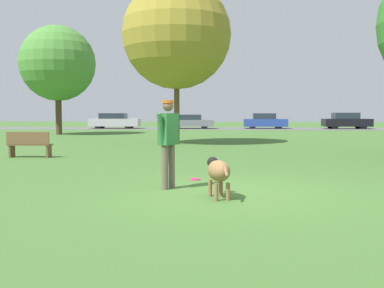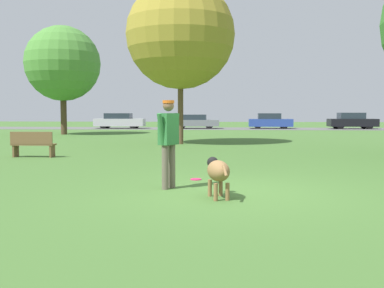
% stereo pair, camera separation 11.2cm
% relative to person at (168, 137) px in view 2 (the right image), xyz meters
% --- Properties ---
extents(ground_plane, '(120.00, 120.00, 0.00)m').
position_rel_person_xyz_m(ground_plane, '(1.14, -0.28, -1.01)').
color(ground_plane, '#426B2D').
extents(far_road_strip, '(120.00, 6.00, 0.01)m').
position_rel_person_xyz_m(far_road_strip, '(1.14, 31.59, -1.00)').
color(far_road_strip, '#5B5B59').
rests_on(far_road_strip, ground_plane).
extents(person, '(0.40, 0.62, 1.71)m').
position_rel_person_xyz_m(person, '(0.00, 0.00, 0.00)').
color(person, '#665B4C').
rests_on(person, ground_plane).
extents(dog, '(0.53, 1.04, 0.68)m').
position_rel_person_xyz_m(dog, '(0.97, -0.86, -0.55)').
color(dog, olive).
rests_on(dog, ground_plane).
extents(frisbee, '(0.25, 0.25, 0.02)m').
position_rel_person_xyz_m(frisbee, '(0.44, 1.18, -1.00)').
color(frisbee, '#E52366').
rests_on(frisbee, ground_plane).
extents(tree_far_left, '(4.89, 4.89, 7.09)m').
position_rel_person_xyz_m(tree_far_left, '(-9.77, 20.28, 3.63)').
color(tree_far_left, '#4C3826').
rests_on(tree_far_left, ground_plane).
extents(tree_mid_center, '(4.96, 4.96, 7.49)m').
position_rel_person_xyz_m(tree_mid_center, '(-1.11, 12.12, 3.99)').
color(tree_mid_center, brown).
rests_on(tree_mid_center, ground_plane).
extents(parked_car_silver, '(4.49, 2.00, 1.37)m').
position_rel_person_xyz_m(parked_car_silver, '(-8.76, 31.23, -0.33)').
color(parked_car_silver, '#B7B7BC').
rests_on(parked_car_silver, ground_plane).
extents(parked_car_grey, '(4.21, 1.89, 1.26)m').
position_rel_person_xyz_m(parked_car_grey, '(-1.94, 31.47, -0.38)').
color(parked_car_grey, slate).
rests_on(parked_car_grey, ground_plane).
extents(parked_car_blue, '(3.85, 1.80, 1.37)m').
position_rel_person_xyz_m(parked_car_blue, '(4.72, 31.89, -0.34)').
color(parked_car_blue, '#284293').
rests_on(parked_car_blue, ground_plane).
extents(parked_car_black, '(4.13, 1.81, 1.43)m').
position_rel_person_xyz_m(parked_car_black, '(11.81, 31.76, -0.31)').
color(parked_car_black, black).
rests_on(parked_car_black, ground_plane).
extents(park_bench, '(1.40, 0.42, 0.84)m').
position_rel_person_xyz_m(park_bench, '(-5.25, 5.61, -0.56)').
color(park_bench, brown).
rests_on(park_bench, ground_plane).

